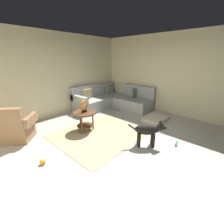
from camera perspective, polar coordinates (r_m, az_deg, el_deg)
ground_plane at (r=3.60m, az=2.25°, el=-13.05°), size 6.00×6.00×0.10m
wall_back at (r=5.44m, az=-22.46°, el=12.45°), size 6.00×0.12×2.70m
wall_right at (r=5.64m, az=22.74°, el=12.62°), size 0.12×6.00×2.70m
area_rug at (r=4.08m, az=-3.92°, el=-7.96°), size 2.30×1.90×0.01m
sectional_couch at (r=6.07m, az=0.01°, el=4.32°), size 2.20×2.25×0.88m
armchair at (r=4.27m, az=-32.41°, el=-5.17°), size 1.00×0.98×0.88m
side_table at (r=4.13m, az=-10.26°, el=-1.63°), size 0.60×0.60×0.54m
torus_sculpture at (r=4.03m, az=-10.51°, el=2.27°), size 0.28×0.08×0.33m
dog_bed_mat at (r=5.10m, az=16.16°, el=-2.43°), size 0.80×0.60×0.09m
dog at (r=3.47m, az=13.56°, el=-6.84°), size 0.57×0.70×0.63m
dog_toy_ball at (r=3.26m, az=-24.71°, el=-16.72°), size 0.11×0.11×0.11m
dog_toy_rope at (r=3.87m, az=23.12°, el=-10.91°), size 0.19×0.09×0.05m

